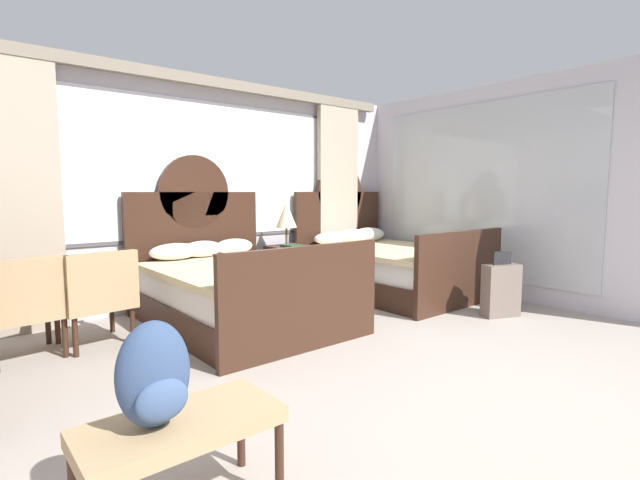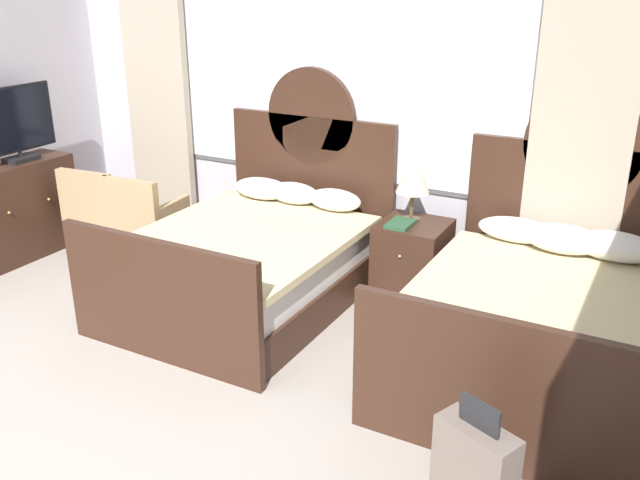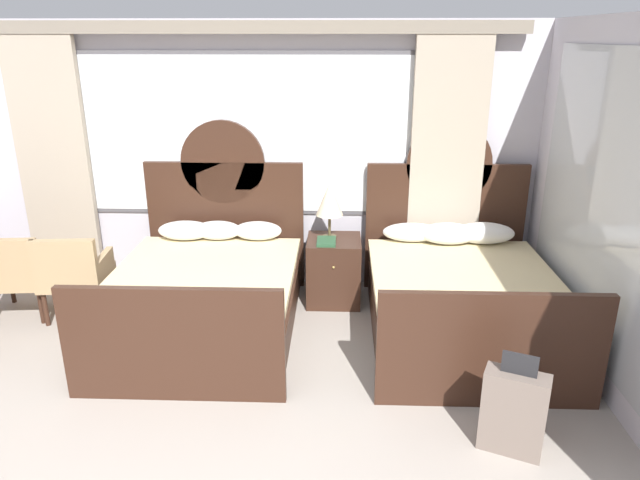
{
  "view_description": "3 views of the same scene",
  "coord_description": "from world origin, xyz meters",
  "px_view_note": "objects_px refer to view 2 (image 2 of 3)",
  "views": [
    {
      "loc": [
        -2.57,
        -1.49,
        1.34
      ],
      "look_at": [
        0.77,
        2.54,
        0.8
      ],
      "focal_mm": 25.94,
      "sensor_mm": 36.0,
      "label": 1
    },
    {
      "loc": [
        2.66,
        -1.6,
        2.51
      ],
      "look_at": [
        0.61,
        2.16,
        0.83
      ],
      "focal_mm": 38.4,
      "sensor_mm": 36.0,
      "label": 2
    },
    {
      "loc": [
        0.94,
        -2.1,
        2.55
      ],
      "look_at": [
        0.77,
        2.46,
        0.92
      ],
      "focal_mm": 32.35,
      "sensor_mm": 36.0,
      "label": 3
    }
  ],
  "objects_px": {
    "bed_near_mirror": "(539,320)",
    "armchair_by_window_centre": "(100,205)",
    "nightstand_between_beds": "(412,261)",
    "book_on_nightstand": "(400,224)",
    "bed_near_window": "(252,258)",
    "table_lamp_on_nightstand": "(413,173)",
    "suitcase_on_floor": "(474,477)",
    "tv_flatscreen": "(16,124)",
    "armchair_by_window_left": "(143,214)"
  },
  "relations": [
    {
      "from": "bed_near_window",
      "to": "suitcase_on_floor",
      "type": "height_order",
      "value": "bed_near_window"
    },
    {
      "from": "tv_flatscreen",
      "to": "armchair_by_window_left",
      "type": "bearing_deg",
      "value": 16.24
    },
    {
      "from": "bed_near_window",
      "to": "armchair_by_window_centre",
      "type": "bearing_deg",
      "value": 174.69
    },
    {
      "from": "nightstand_between_beds",
      "to": "tv_flatscreen",
      "type": "relative_size",
      "value": 0.82
    },
    {
      "from": "tv_flatscreen",
      "to": "table_lamp_on_nightstand",
      "type": "bearing_deg",
      "value": 13.28
    },
    {
      "from": "bed_near_window",
      "to": "table_lamp_on_nightstand",
      "type": "xyz_separation_m",
      "value": [
        1.09,
        0.67,
        0.69
      ]
    },
    {
      "from": "armchair_by_window_left",
      "to": "suitcase_on_floor",
      "type": "distance_m",
      "value": 4.01
    },
    {
      "from": "armchair_by_window_left",
      "to": "suitcase_on_floor",
      "type": "height_order",
      "value": "armchair_by_window_left"
    },
    {
      "from": "bed_near_mirror",
      "to": "table_lamp_on_nightstand",
      "type": "distance_m",
      "value": 1.52
    },
    {
      "from": "armchair_by_window_centre",
      "to": "suitcase_on_floor",
      "type": "bearing_deg",
      "value": -22.92
    },
    {
      "from": "armchair_by_window_centre",
      "to": "book_on_nightstand",
      "type": "bearing_deg",
      "value": 6.8
    },
    {
      "from": "book_on_nightstand",
      "to": "suitcase_on_floor",
      "type": "bearing_deg",
      "value": -59.21
    },
    {
      "from": "bed_near_window",
      "to": "armchair_by_window_centre",
      "type": "xyz_separation_m",
      "value": [
        -1.83,
        0.17,
        0.1
      ]
    },
    {
      "from": "table_lamp_on_nightstand",
      "to": "bed_near_window",
      "type": "bearing_deg",
      "value": -148.33
    },
    {
      "from": "bed_near_window",
      "to": "armchair_by_window_centre",
      "type": "relative_size",
      "value": 2.56
    },
    {
      "from": "book_on_nightstand",
      "to": "armchair_by_window_centre",
      "type": "distance_m",
      "value": 2.92
    },
    {
      "from": "bed_near_window",
      "to": "bed_near_mirror",
      "type": "xyz_separation_m",
      "value": [
        2.27,
        0.01,
        0.0
      ]
    },
    {
      "from": "bed_near_mirror",
      "to": "armchair_by_window_centre",
      "type": "bearing_deg",
      "value": 177.73
    },
    {
      "from": "nightstand_between_beds",
      "to": "table_lamp_on_nightstand",
      "type": "distance_m",
      "value": 0.72
    },
    {
      "from": "nightstand_between_beds",
      "to": "book_on_nightstand",
      "type": "relative_size",
      "value": 2.53
    },
    {
      "from": "bed_near_window",
      "to": "book_on_nightstand",
      "type": "relative_size",
      "value": 8.26
    },
    {
      "from": "bed_near_mirror",
      "to": "armchair_by_window_centre",
      "type": "distance_m",
      "value": 4.1
    },
    {
      "from": "book_on_nightstand",
      "to": "tv_flatscreen",
      "type": "distance_m",
      "value": 3.59
    },
    {
      "from": "bed_near_window",
      "to": "book_on_nightstand",
      "type": "xyz_separation_m",
      "value": [
        1.06,
        0.52,
        0.31
      ]
    },
    {
      "from": "table_lamp_on_nightstand",
      "to": "armchair_by_window_centre",
      "type": "relative_size",
      "value": 0.67
    },
    {
      "from": "bed_near_window",
      "to": "tv_flatscreen",
      "type": "bearing_deg",
      "value": -176.32
    },
    {
      "from": "suitcase_on_floor",
      "to": "armchair_by_window_centre",
      "type": "bearing_deg",
      "value": 157.08
    },
    {
      "from": "nightstand_between_beds",
      "to": "book_on_nightstand",
      "type": "distance_m",
      "value": 0.37
    },
    {
      "from": "tv_flatscreen",
      "to": "armchair_by_window_centre",
      "type": "relative_size",
      "value": 0.95
    },
    {
      "from": "table_lamp_on_nightstand",
      "to": "armchair_by_window_left",
      "type": "height_order",
      "value": "table_lamp_on_nightstand"
    },
    {
      "from": "table_lamp_on_nightstand",
      "to": "armchair_by_window_centre",
      "type": "distance_m",
      "value": 3.02
    },
    {
      "from": "armchair_by_window_left",
      "to": "nightstand_between_beds",
      "type": "bearing_deg",
      "value": 10.51
    },
    {
      "from": "bed_near_window",
      "to": "table_lamp_on_nightstand",
      "type": "distance_m",
      "value": 1.45
    },
    {
      "from": "tv_flatscreen",
      "to": "suitcase_on_floor",
      "type": "distance_m",
      "value": 5.03
    },
    {
      "from": "table_lamp_on_nightstand",
      "to": "armchair_by_window_centre",
      "type": "xyz_separation_m",
      "value": [
        -2.92,
        -0.5,
        -0.58
      ]
    },
    {
      "from": "bed_near_window",
      "to": "suitcase_on_floor",
      "type": "distance_m",
      "value": 2.8
    },
    {
      "from": "armchair_by_window_centre",
      "to": "bed_near_window",
      "type": "bearing_deg",
      "value": -5.31
    },
    {
      "from": "bed_near_window",
      "to": "table_lamp_on_nightstand",
      "type": "height_order",
      "value": "bed_near_window"
    },
    {
      "from": "bed_near_mirror",
      "to": "tv_flatscreen",
      "type": "height_order",
      "value": "bed_near_mirror"
    },
    {
      "from": "tv_flatscreen",
      "to": "armchair_by_window_left",
      "type": "distance_m",
      "value": 1.4
    },
    {
      "from": "book_on_nightstand",
      "to": "suitcase_on_floor",
      "type": "height_order",
      "value": "suitcase_on_floor"
    },
    {
      "from": "table_lamp_on_nightstand",
      "to": "suitcase_on_floor",
      "type": "height_order",
      "value": "table_lamp_on_nightstand"
    },
    {
      "from": "bed_near_mirror",
      "to": "table_lamp_on_nightstand",
      "type": "bearing_deg",
      "value": 150.65
    },
    {
      "from": "tv_flatscreen",
      "to": "bed_near_window",
      "type": "bearing_deg",
      "value": 3.68
    },
    {
      "from": "book_on_nightstand",
      "to": "armchair_by_window_left",
      "type": "relative_size",
      "value": 0.31
    },
    {
      "from": "book_on_nightstand",
      "to": "armchair_by_window_left",
      "type": "distance_m",
      "value": 2.39
    },
    {
      "from": "bed_near_mirror",
      "to": "book_on_nightstand",
      "type": "height_order",
      "value": "bed_near_mirror"
    },
    {
      "from": "bed_near_window",
      "to": "book_on_nightstand",
      "type": "distance_m",
      "value": 1.22
    },
    {
      "from": "nightstand_between_beds",
      "to": "book_on_nightstand",
      "type": "bearing_deg",
      "value": -124.55
    },
    {
      "from": "book_on_nightstand",
      "to": "tv_flatscreen",
      "type": "height_order",
      "value": "tv_flatscreen"
    }
  ]
}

